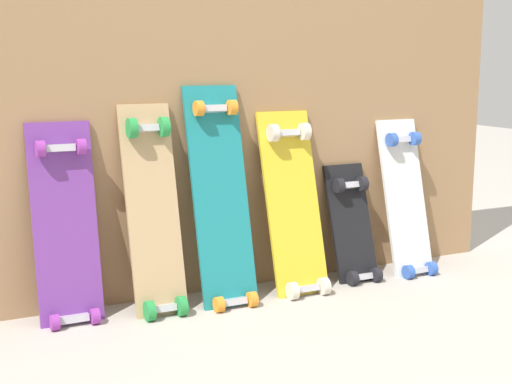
% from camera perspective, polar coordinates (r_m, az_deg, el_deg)
% --- Properties ---
extents(ground_plane, '(12.00, 12.00, 0.00)m').
position_cam_1_polar(ground_plane, '(2.81, -0.63, -7.77)').
color(ground_plane, '#B2AAA0').
extents(plywood_wall_panel, '(2.34, 0.04, 1.81)m').
position_cam_1_polar(plywood_wall_panel, '(2.73, -1.30, 10.98)').
color(plywood_wall_panel, '#99724C').
rests_on(plywood_wall_panel, ground).
extents(skateboard_purple, '(0.22, 0.19, 0.75)m').
position_cam_1_polar(skateboard_purple, '(2.50, -14.98, -3.22)').
color(skateboard_purple, '#6B338C').
rests_on(skateboard_purple, ground).
extents(skateboard_natural, '(0.19, 0.25, 0.79)m').
position_cam_1_polar(skateboard_natural, '(2.53, -8.16, -2.07)').
color(skateboard_natural, tan).
rests_on(skateboard_natural, ground).
extents(skateboard_teal, '(0.21, 0.27, 0.86)m').
position_cam_1_polar(skateboard_teal, '(2.60, -2.76, -1.05)').
color(skateboard_teal, '#197A7F').
rests_on(skateboard_teal, ground).
extents(skateboard_yellow, '(0.22, 0.27, 0.75)m').
position_cam_1_polar(skateboard_yellow, '(2.74, 3.09, -1.50)').
color(skateboard_yellow, gold).
rests_on(skateboard_yellow, ground).
extents(skateboard_black, '(0.18, 0.22, 0.53)m').
position_cam_1_polar(skateboard_black, '(2.93, 7.79, -3.12)').
color(skateboard_black, black).
rests_on(skateboard_black, ground).
extents(skateboard_white, '(0.19, 0.24, 0.71)m').
position_cam_1_polar(skateboard_white, '(3.05, 11.97, -1.03)').
color(skateboard_white, silver).
rests_on(skateboard_white, ground).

